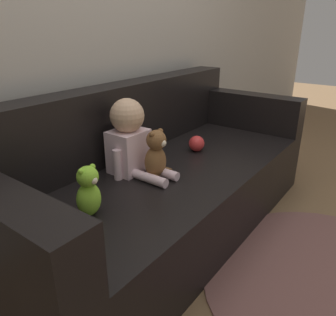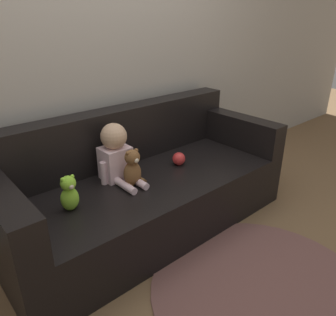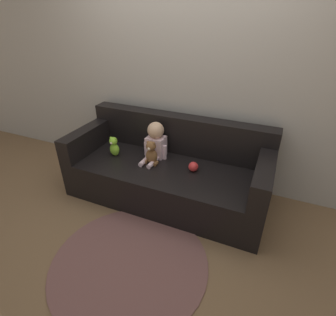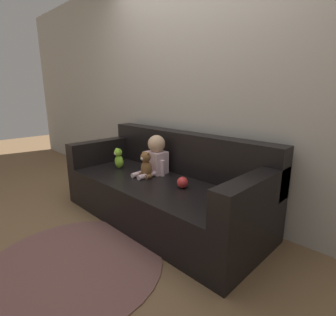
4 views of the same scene
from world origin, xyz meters
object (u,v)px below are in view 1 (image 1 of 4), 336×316
plush_toy_side (89,191)px  couch (161,181)px  person_baby (130,139)px  teddy_bear_brown (156,155)px  toy_ball (196,143)px

plush_toy_side → couch: bearing=9.4°
person_baby → plush_toy_side: person_baby is taller
couch → teddy_bear_brown: couch is taller
plush_toy_side → teddy_bear_brown: bearing=1.2°
toy_ball → person_baby: bearing=166.7°
couch → teddy_bear_brown: (-0.16, -0.09, 0.23)m
person_baby → teddy_bear_brown: person_baby is taller
person_baby → plush_toy_side: (-0.43, -0.16, -0.07)m
couch → teddy_bear_brown: size_ratio=8.09×
couch → person_baby: 0.35m
person_baby → toy_ball: (0.48, -0.11, -0.13)m
couch → teddy_bear_brown: bearing=-149.4°
teddy_bear_brown → plush_toy_side: 0.45m
teddy_bear_brown → plush_toy_side: teddy_bear_brown is taller
couch → plush_toy_side: 0.66m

